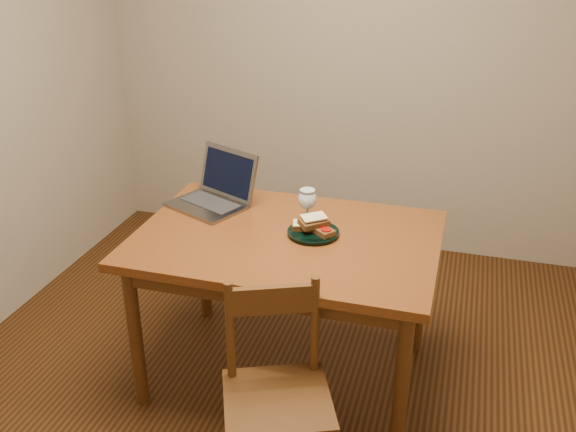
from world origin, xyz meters
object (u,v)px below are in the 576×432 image
(table, at_px, (287,253))
(plate, at_px, (313,233))
(chair, at_px, (277,386))
(milk_glass, at_px, (307,206))
(laptop, at_px, (217,190))

(table, bearing_deg, plate, 18.65)
(table, xyz_separation_m, chair, (0.14, -0.62, -0.21))
(table, height_order, plate, plate)
(chair, distance_m, plate, 0.72)
(chair, xyz_separation_m, milk_glass, (-0.09, 0.77, 0.37))
(plate, bearing_deg, table, -161.35)
(chair, bearing_deg, laptop, 99.91)
(chair, distance_m, laptop, 1.09)
(chair, height_order, laptop, laptop)
(plate, height_order, milk_glass, milk_glass)
(milk_glass, bearing_deg, laptop, 169.25)
(milk_glass, height_order, laptop, laptop)
(chair, relative_size, laptop, 1.14)
(table, distance_m, chair, 0.67)
(chair, height_order, plate, chair)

